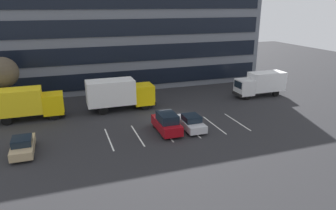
{
  "coord_description": "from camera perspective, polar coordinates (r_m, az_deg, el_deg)",
  "views": [
    {
      "loc": [
        -10.66,
        -30.82,
        12.34
      ],
      "look_at": [
        0.39,
        0.84,
        1.4
      ],
      "focal_mm": 33.31,
      "sensor_mm": 36.0,
      "label": 1
    }
  ],
  "objects": [
    {
      "name": "bare_tree",
      "position": [
        40.42,
        -28.02,
        5.26
      ],
      "size": [
        3.54,
        3.54,
        6.63
      ],
      "color": "#473323",
      "rests_on": "ground_plane"
    },
    {
      "name": "box_truck_yellow_all",
      "position": [
        37.58,
        -24.54,
        0.42
      ],
      "size": [
        7.67,
        2.54,
        3.56
      ],
      "color": "yellow",
      "rests_on": "ground_plane"
    },
    {
      "name": "sedan_silver",
      "position": [
        32.08,
        4.17,
        -3.18
      ],
      "size": [
        1.83,
        4.37,
        1.56
      ],
      "color": "silver",
      "rests_on": "ground_plane"
    },
    {
      "name": "suv_maroon",
      "position": [
        31.16,
        -0.23,
        -3.3
      ],
      "size": [
        1.91,
        4.51,
        2.04
      ],
      "color": "maroon",
      "rests_on": "ground_plane"
    },
    {
      "name": "ground_plane",
      "position": [
        34.87,
        -0.16,
        -2.66
      ],
      "size": [
        120.0,
        120.0,
        0.0
      ],
      "primitive_type": "plane",
      "color": "#262628"
    },
    {
      "name": "box_truck_white",
      "position": [
        45.13,
        16.63,
        3.88
      ],
      "size": [
        7.16,
        2.37,
        3.32
      ],
      "color": "white",
      "rests_on": "ground_plane"
    },
    {
      "name": "box_truck_yellow",
      "position": [
        37.88,
        -8.92,
        2.19
      ],
      "size": [
        8.11,
        2.69,
        3.76
      ],
      "color": "yellow",
      "rests_on": "ground_plane"
    },
    {
      "name": "sedan_tan",
      "position": [
        29.71,
        -25.03,
        -6.75
      ],
      "size": [
        1.8,
        4.3,
        1.54
      ],
      "color": "tan",
      "rests_on": "ground_plane"
    },
    {
      "name": "office_building",
      "position": [
        50.03,
        -7.12,
        14.11
      ],
      "size": [
        40.33,
        10.46,
        18.0
      ],
      "color": "slate",
      "rests_on": "ground_plane"
    },
    {
      "name": "lot_markings",
      "position": [
        32.07,
        1.72,
        -4.56
      ],
      "size": [
        14.14,
        5.4,
        0.01
      ],
      "color": "silver",
      "rests_on": "ground_plane"
    }
  ]
}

